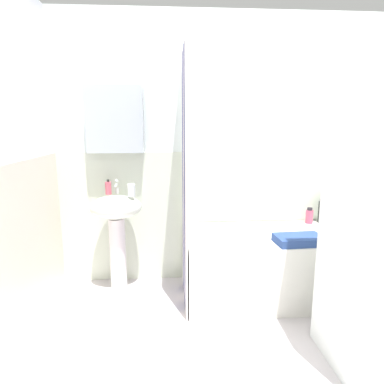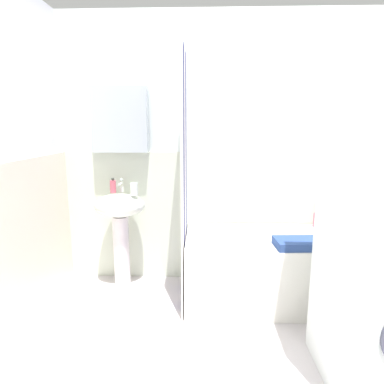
{
  "view_description": "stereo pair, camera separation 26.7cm",
  "coord_description": "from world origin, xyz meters",
  "px_view_note": "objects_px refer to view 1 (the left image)",
  "views": [
    {
      "loc": [
        -0.54,
        -1.79,
        1.43
      ],
      "look_at": [
        -0.37,
        0.84,
        0.91
      ],
      "focal_mm": 31.56,
      "sensor_mm": 36.0,
      "label": 1
    },
    {
      "loc": [
        -0.28,
        -1.79,
        1.43
      ],
      "look_at": [
        -0.37,
        0.84,
        0.91
      ],
      "focal_mm": 31.56,
      "sensor_mm": 36.0,
      "label": 2
    }
  ],
  "objects_px": {
    "conditioner_bottle": "(333,213)",
    "lotion_bottle": "(309,216)",
    "towel_folded": "(299,240)",
    "soap_dispenser": "(108,188)",
    "bathtub": "(273,264)",
    "toothbrush_cup": "(131,190)",
    "sink": "(117,222)",
    "shampoo_bottle": "(322,211)"
  },
  "relations": [
    {
      "from": "toothbrush_cup",
      "to": "lotion_bottle",
      "type": "relative_size",
      "value": 0.7
    },
    {
      "from": "soap_dispenser",
      "to": "lotion_bottle",
      "type": "distance_m",
      "value": 1.83
    },
    {
      "from": "sink",
      "to": "shampoo_bottle",
      "type": "distance_m",
      "value": 1.87
    },
    {
      "from": "toothbrush_cup",
      "to": "shampoo_bottle",
      "type": "relative_size",
      "value": 0.46
    },
    {
      "from": "bathtub",
      "to": "lotion_bottle",
      "type": "xyz_separation_m",
      "value": [
        0.41,
        0.29,
        0.34
      ]
    },
    {
      "from": "conditioner_bottle",
      "to": "lotion_bottle",
      "type": "xyz_separation_m",
      "value": [
        -0.23,
        0.0,
        -0.02
      ]
    },
    {
      "from": "sink",
      "to": "toothbrush_cup",
      "type": "height_order",
      "value": "toothbrush_cup"
    },
    {
      "from": "bathtub",
      "to": "soap_dispenser",
      "type": "bearing_deg",
      "value": 170.16
    },
    {
      "from": "bathtub",
      "to": "conditioner_bottle",
      "type": "bearing_deg",
      "value": 23.99
    },
    {
      "from": "towel_folded",
      "to": "bathtub",
      "type": "bearing_deg",
      "value": 114.7
    },
    {
      "from": "towel_folded",
      "to": "soap_dispenser",
      "type": "bearing_deg",
      "value": 162.15
    },
    {
      "from": "bathtub",
      "to": "lotion_bottle",
      "type": "relative_size",
      "value": 10.02
    },
    {
      "from": "shampoo_bottle",
      "to": "lotion_bottle",
      "type": "height_order",
      "value": "shampoo_bottle"
    },
    {
      "from": "bathtub",
      "to": "conditioner_bottle",
      "type": "distance_m",
      "value": 0.79
    },
    {
      "from": "bathtub",
      "to": "conditioner_bottle",
      "type": "height_order",
      "value": "conditioner_bottle"
    },
    {
      "from": "toothbrush_cup",
      "to": "shampoo_bottle",
      "type": "xyz_separation_m",
      "value": [
        1.72,
        0.16,
        -0.25
      ]
    },
    {
      "from": "toothbrush_cup",
      "to": "towel_folded",
      "type": "relative_size",
      "value": 0.29
    },
    {
      "from": "conditioner_bottle",
      "to": "lotion_bottle",
      "type": "distance_m",
      "value": 0.23
    },
    {
      "from": "shampoo_bottle",
      "to": "towel_folded",
      "type": "height_order",
      "value": "shampoo_bottle"
    },
    {
      "from": "soap_dispenser",
      "to": "shampoo_bottle",
      "type": "relative_size",
      "value": 0.6
    },
    {
      "from": "sink",
      "to": "toothbrush_cup",
      "type": "xyz_separation_m",
      "value": [
        0.14,
        -0.03,
        0.28
      ]
    },
    {
      "from": "toothbrush_cup",
      "to": "towel_folded",
      "type": "height_order",
      "value": "toothbrush_cup"
    },
    {
      "from": "soap_dispenser",
      "to": "shampoo_bottle",
      "type": "xyz_separation_m",
      "value": [
        1.93,
        0.06,
        -0.26
      ]
    },
    {
      "from": "sink",
      "to": "lotion_bottle",
      "type": "relative_size",
      "value": 5.78
    },
    {
      "from": "shampoo_bottle",
      "to": "lotion_bottle",
      "type": "relative_size",
      "value": 1.52
    },
    {
      "from": "soap_dispenser",
      "to": "lotion_bottle",
      "type": "height_order",
      "value": "soap_dispenser"
    },
    {
      "from": "sink",
      "to": "toothbrush_cup",
      "type": "relative_size",
      "value": 8.27
    },
    {
      "from": "sink",
      "to": "bathtub",
      "type": "relative_size",
      "value": 0.58
    },
    {
      "from": "toothbrush_cup",
      "to": "shampoo_bottle",
      "type": "height_order",
      "value": "toothbrush_cup"
    },
    {
      "from": "conditioner_bottle",
      "to": "lotion_bottle",
      "type": "height_order",
      "value": "conditioner_bottle"
    },
    {
      "from": "sink",
      "to": "shampoo_bottle",
      "type": "height_order",
      "value": "sink"
    },
    {
      "from": "soap_dispenser",
      "to": "conditioner_bottle",
      "type": "bearing_deg",
      "value": 1.19
    },
    {
      "from": "bathtub",
      "to": "lotion_bottle",
      "type": "bearing_deg",
      "value": 34.8
    },
    {
      "from": "conditioner_bottle",
      "to": "towel_folded",
      "type": "height_order",
      "value": "conditioner_bottle"
    },
    {
      "from": "soap_dispenser",
      "to": "bathtub",
      "type": "relative_size",
      "value": 0.09
    },
    {
      "from": "lotion_bottle",
      "to": "toothbrush_cup",
      "type": "bearing_deg",
      "value": -175.05
    },
    {
      "from": "bathtub",
      "to": "sink",
      "type": "bearing_deg",
      "value": 172.23
    },
    {
      "from": "toothbrush_cup",
      "to": "sink",
      "type": "bearing_deg",
      "value": 166.36
    },
    {
      "from": "sink",
      "to": "towel_folded",
      "type": "bearing_deg",
      "value": -16.43
    },
    {
      "from": "toothbrush_cup",
      "to": "towel_folded",
      "type": "bearing_deg",
      "value": -16.72
    },
    {
      "from": "sink",
      "to": "shampoo_bottle",
      "type": "xyz_separation_m",
      "value": [
        1.86,
        0.12,
        0.03
      ]
    },
    {
      "from": "toothbrush_cup",
      "to": "conditioner_bottle",
      "type": "relative_size",
      "value": 0.54
    }
  ]
}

